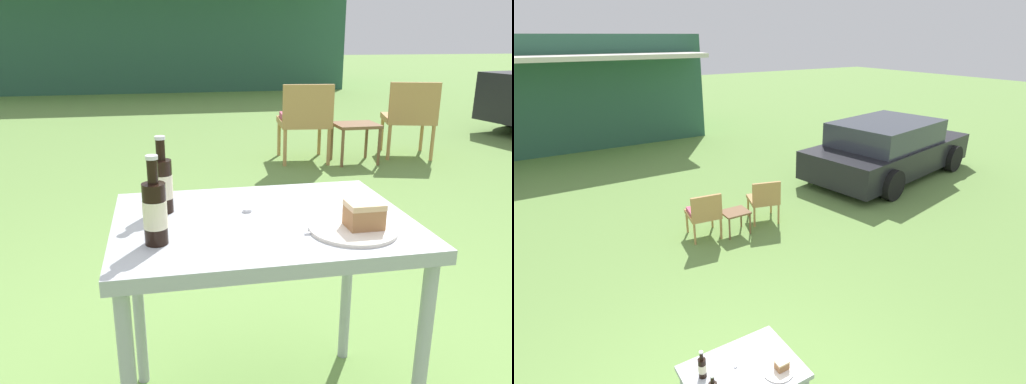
% 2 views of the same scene
% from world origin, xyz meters
% --- Properties ---
extents(cabin_building, '(9.77, 4.81, 3.15)m').
position_xyz_m(cabin_building, '(-0.84, 11.85, 1.58)').
color(cabin_building, '#2D5B47').
rests_on(cabin_building, ground_plane).
extents(wicker_chair_cushioned, '(0.55, 0.57, 0.80)m').
position_xyz_m(wicker_chair_cushioned, '(1.16, 3.45, 0.45)').
color(wicker_chair_cushioned, '#B2844C').
rests_on(wicker_chair_cushioned, ground_plane).
extents(wicker_chair_plain, '(0.62, 0.63, 0.80)m').
position_xyz_m(wicker_chair_plain, '(2.29, 3.43, 0.46)').
color(wicker_chair_plain, '#B2844C').
rests_on(wicker_chair_plain, ground_plane).
extents(garden_side_table, '(0.43, 0.37, 0.40)m').
position_xyz_m(garden_side_table, '(1.65, 3.31, 0.34)').
color(garden_side_table, brown).
rests_on(garden_side_table, ground_plane).
extents(patio_table, '(0.87, 0.64, 0.73)m').
position_xyz_m(patio_table, '(0.00, 0.00, 0.65)').
color(patio_table, '#9EA3A8').
rests_on(patio_table, ground_plane).
extents(cake_on_plate, '(0.24, 0.24, 0.08)m').
position_xyz_m(cake_on_plate, '(0.24, -0.15, 0.75)').
color(cake_on_plate, silver).
rests_on(cake_on_plate, patio_table).
extents(cola_bottle_near, '(0.06, 0.06, 0.23)m').
position_xyz_m(cola_bottle_near, '(-0.28, 0.11, 0.82)').
color(cola_bottle_near, black).
rests_on(cola_bottle_near, patio_table).
extents(cola_bottle_far, '(0.06, 0.06, 0.23)m').
position_xyz_m(cola_bottle_far, '(-0.31, -0.13, 0.82)').
color(cola_bottle_far, black).
rests_on(cola_bottle_far, patio_table).
extents(fork, '(0.17, 0.03, 0.01)m').
position_xyz_m(fork, '(0.17, -0.14, 0.73)').
color(fork, silver).
rests_on(fork, patio_table).
extents(loose_bottle_cap, '(0.03, 0.03, 0.01)m').
position_xyz_m(loose_bottle_cap, '(-0.03, 0.06, 0.73)').
color(loose_bottle_cap, silver).
rests_on(loose_bottle_cap, patio_table).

